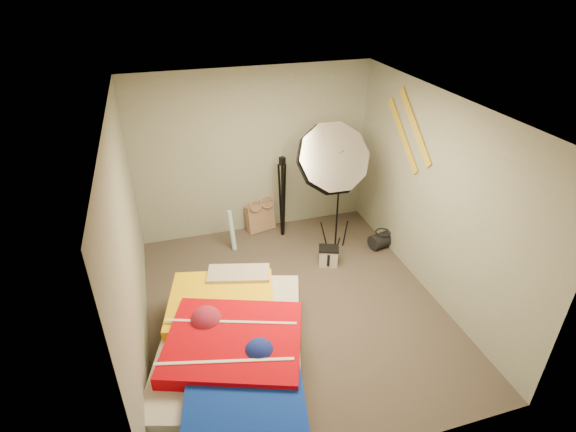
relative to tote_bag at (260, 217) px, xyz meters
name	(u,v)px	position (x,y,z in m)	size (l,w,h in m)	color
floor	(294,307)	(-0.04, -1.90, -0.22)	(4.00, 4.00, 0.00)	#4B4139
ceiling	(296,107)	(-0.04, -1.90, 2.28)	(4.00, 4.00, 0.00)	silver
wall_back	(254,154)	(-0.04, 0.10, 1.03)	(3.50, 3.50, 0.00)	#979C8B
wall_front	(378,353)	(-0.04, -3.90, 1.03)	(3.50, 3.50, 0.00)	#979C8B
wall_left	(129,245)	(-1.79, -1.90, 1.03)	(4.00, 4.00, 0.00)	#979C8B
wall_right	(434,198)	(1.71, -1.90, 1.03)	(4.00, 4.00, 0.00)	#979C8B
tote_bag	(260,217)	(0.00, 0.00, 0.00)	(0.44, 0.13, 0.44)	tan
wrapping_roll	(232,230)	(-0.52, -0.40, 0.09)	(0.07, 0.07, 0.61)	#67B4CD
camera_case	(328,257)	(0.69, -1.19, -0.09)	(0.26, 0.18, 0.26)	beige
duffel_bag	(382,240)	(1.61, -1.00, -0.11)	(0.23, 0.23, 0.37)	black
wall_stripe_upper	(415,126)	(1.69, -1.30, 1.73)	(0.02, 1.10, 0.10)	gold
wall_stripe_lower	(403,135)	(1.69, -1.05, 1.53)	(0.02, 1.10, 0.10)	gold
bed	(232,347)	(-0.93, -2.63, 0.08)	(1.95, 2.46, 0.60)	#412C24
photo_umbrella	(332,159)	(0.77, -0.91, 1.25)	(1.21, 0.93, 2.05)	black
camera_tripod	(282,192)	(0.30, -0.25, 0.52)	(0.09, 0.09, 1.30)	black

